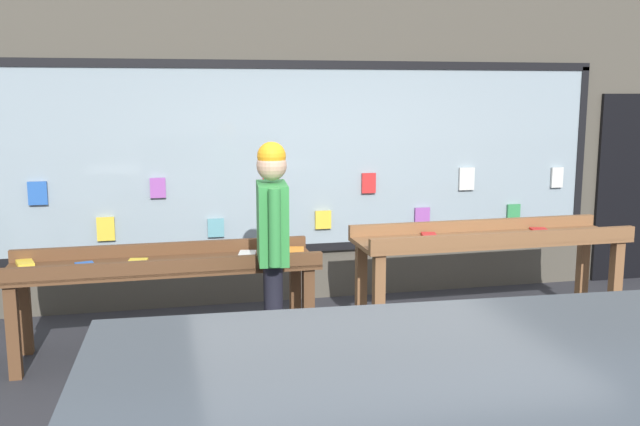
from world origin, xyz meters
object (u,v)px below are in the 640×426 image
Objects in this scene: person_browsing at (272,236)px; small_dog at (212,344)px; display_table_right at (490,246)px; display_table_left at (165,272)px.

small_dog is (-0.49, -0.16, -0.77)m from person_browsing.
display_table_right is at bearing -102.34° from small_dog.
display_table_right is 2.65m from small_dog.
small_dog is at bearing -63.02° from display_table_left.
display_table_left is 0.99m from person_browsing.
display_table_right is 2.11m from person_browsing.
display_table_right is 4.83× the size of small_dog.
display_table_right reaches higher than small_dog.
small_dog is at bearing 113.71° from person_browsing.
display_table_right is at bearing -71.61° from person_browsing.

